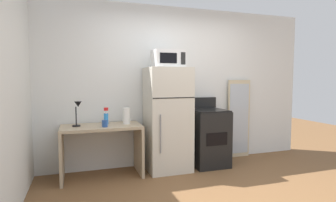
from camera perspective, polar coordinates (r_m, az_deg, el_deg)
name	(u,v)px	position (r m, az deg, el deg)	size (l,w,h in m)	color
wall_back_white	(172,86)	(4.60, 0.88, 3.18)	(5.00, 0.10, 2.60)	silver
desk	(102,141)	(4.08, -13.72, -8.17)	(1.13, 0.59, 0.75)	tan
desk_lamp	(78,109)	(4.01, -18.43, -1.70)	(0.14, 0.12, 0.35)	black
spray_bottle	(106,118)	(4.10, -12.85, -3.43)	(0.06, 0.06, 0.25)	#2D8CEA
paper_towel_roll	(127,116)	(4.08, -8.69, -3.10)	(0.11, 0.11, 0.24)	white
coffee_mug	(105,124)	(3.90, -13.10, -4.62)	(0.08, 0.08, 0.10)	#264C99
refrigerator	(168,119)	(4.22, -0.10, -3.82)	(0.65, 0.62, 1.59)	beige
microwave	(168,59)	(4.17, -0.01, 8.82)	(0.46, 0.35, 0.26)	silver
oven_range	(208,137)	(4.55, 8.36, -7.46)	(0.56, 0.61, 1.10)	black
leaning_mirror	(239,119)	(5.10, 14.58, -3.60)	(0.44, 0.03, 1.40)	#C6B793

